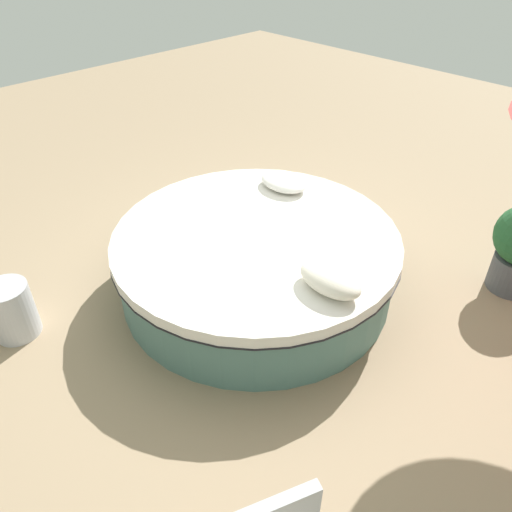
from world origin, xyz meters
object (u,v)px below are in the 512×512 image
at_px(throw_pillow_0, 330,279).
at_px(side_table, 12,311).
at_px(round_bed, 256,261).
at_px(throw_pillow_1, 284,182).

relative_size(throw_pillow_0, side_table, 1.07).
bearing_deg(round_bed, side_table, 62.05).
bearing_deg(side_table, throw_pillow_0, -137.83).
bearing_deg(side_table, throw_pillow_1, -102.33).
relative_size(round_bed, throw_pillow_1, 4.97).
xyz_separation_m(throw_pillow_0, side_table, (1.98, 1.79, -0.47)).
height_order(round_bed, side_table, round_bed).
distance_m(throw_pillow_0, side_table, 2.71).
xyz_separation_m(round_bed, side_table, (1.02, 1.93, -0.07)).
distance_m(round_bed, throw_pillow_0, 1.05).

